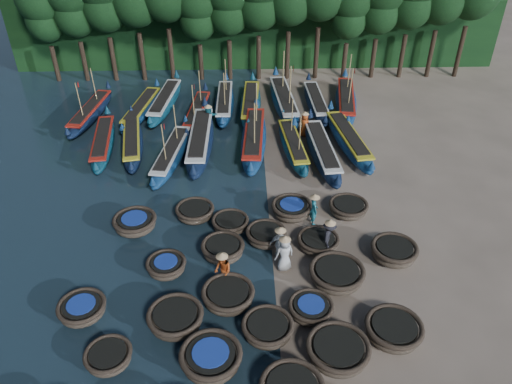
{
  "coord_description": "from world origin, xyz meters",
  "views": [
    {
      "loc": [
        -1.27,
        -18.6,
        15.64
      ],
      "look_at": [
        -0.65,
        1.94,
        1.3
      ],
      "focal_mm": 35.0,
      "sensor_mm": 36.0,
      "label": 1
    }
  ],
  "objects_px": {
    "fisherman_2": "(223,269)",
    "fisherman_6": "(305,124)",
    "coracle_5": "(109,357)",
    "coracle_11": "(176,318)",
    "coracle_22": "(230,223)",
    "fisherman_4": "(280,242)",
    "coracle_17": "(266,235)",
    "coracle_21": "(195,212)",
    "coracle_12": "(228,296)",
    "long_boat_15": "(284,101)",
    "fisherman_0": "(284,253)",
    "long_boat_3": "(171,154)",
    "coracle_14": "(337,274)",
    "coracle_13": "(311,308)",
    "long_boat_1": "(103,142)",
    "coracle_10": "(82,309)",
    "coracle_16": "(223,249)",
    "long_boat_9": "(91,112)",
    "long_boat_4": "(200,140)",
    "coracle_8": "(338,350)",
    "long_boat_16": "(316,102)",
    "long_boat_11": "(165,101)",
    "coracle_18": "(318,242)",
    "long_boat_10": "(142,109)",
    "coracle_24": "(348,208)",
    "fisherman_5": "(209,117)",
    "long_boat_8": "(348,139)",
    "long_boat_2": "(132,142)",
    "long_boat_12": "(197,113)",
    "coracle_15": "(166,266)",
    "fisherman_1": "(314,208)",
    "coracle_23": "(292,209)",
    "coracle_6": "(211,358)",
    "fisherman_3": "(329,236)",
    "coracle_9": "(394,330)",
    "long_boat_7": "(322,150)",
    "long_boat_5": "(254,138)",
    "coracle_19": "(394,251)",
    "long_boat_13": "(225,102)",
    "long_boat_6": "(293,145)",
    "long_boat_14": "(251,104)"
  },
  "relations": [
    {
      "from": "fisherman_2",
      "to": "fisherman_6",
      "type": "xyz_separation_m",
      "value": [
        4.95,
        13.31,
        -0.03
      ]
    },
    {
      "from": "coracle_5",
      "to": "coracle_11",
      "type": "distance_m",
      "value": 2.81
    },
    {
      "from": "coracle_22",
      "to": "fisherman_4",
      "type": "relative_size",
      "value": 1.09
    },
    {
      "from": "coracle_17",
      "to": "coracle_21",
      "type": "bearing_deg",
      "value": 150.72
    },
    {
      "from": "coracle_17",
      "to": "coracle_12",
      "type": "bearing_deg",
      "value": -114.25
    },
    {
      "from": "long_boat_15",
      "to": "fisherman_0",
      "type": "xyz_separation_m",
      "value": [
        -1.24,
        -16.54,
        0.34
      ]
    },
    {
      "from": "long_boat_3",
      "to": "coracle_14",
      "type": "bearing_deg",
      "value": -42.3
    },
    {
      "from": "coracle_13",
      "to": "long_boat_3",
      "type": "bearing_deg",
      "value": 119.59
    },
    {
      "from": "coracle_22",
      "to": "long_boat_1",
      "type": "distance_m",
      "value": 11.42
    },
    {
      "from": "coracle_10",
      "to": "coracle_16",
      "type": "relative_size",
      "value": 1.1
    },
    {
      "from": "long_boat_1",
      "to": "coracle_14",
      "type": "bearing_deg",
      "value": -50.44
    },
    {
      "from": "long_boat_3",
      "to": "long_boat_9",
      "type": "xyz_separation_m",
      "value": [
        -6.18,
        5.84,
        0.01
      ]
    },
    {
      "from": "long_boat_4",
      "to": "long_boat_15",
      "type": "relative_size",
      "value": 1.02
    },
    {
      "from": "coracle_8",
      "to": "long_boat_16",
      "type": "distance_m",
      "value": 21.33
    },
    {
      "from": "coracle_17",
      "to": "long_boat_11",
      "type": "xyz_separation_m",
      "value": [
        -6.55,
        14.95,
        0.14
      ]
    },
    {
      "from": "coracle_18",
      "to": "long_boat_10",
      "type": "relative_size",
      "value": 0.31
    },
    {
      "from": "coracle_24",
      "to": "fisherman_5",
      "type": "height_order",
      "value": "fisherman_5"
    },
    {
      "from": "long_boat_8",
      "to": "long_boat_1",
      "type": "bearing_deg",
      "value": 171.21
    },
    {
      "from": "long_boat_2",
      "to": "long_boat_12",
      "type": "bearing_deg",
      "value": 36.2
    },
    {
      "from": "coracle_15",
      "to": "long_boat_3",
      "type": "xyz_separation_m",
      "value": [
        -0.8,
        9.49,
        0.12
      ]
    },
    {
      "from": "coracle_16",
      "to": "fisherman_1",
      "type": "distance_m",
      "value": 5.06
    },
    {
      "from": "coracle_16",
      "to": "coracle_23",
      "type": "height_order",
      "value": "coracle_16"
    },
    {
      "from": "coracle_6",
      "to": "fisherman_3",
      "type": "xyz_separation_m",
      "value": [
        5.16,
        6.18,
        0.42
      ]
    },
    {
      "from": "long_boat_2",
      "to": "long_boat_15",
      "type": "distance_m",
      "value": 11.3
    },
    {
      "from": "fisherman_2",
      "to": "fisherman_5",
      "type": "relative_size",
      "value": 1.07
    },
    {
      "from": "coracle_24",
      "to": "fisherman_3",
      "type": "bearing_deg",
      "value": -117.69
    },
    {
      "from": "coracle_12",
      "to": "coracle_14",
      "type": "bearing_deg",
      "value": 13.01
    },
    {
      "from": "fisherman_6",
      "to": "coracle_24",
      "type": "bearing_deg",
      "value": 142.76
    },
    {
      "from": "long_boat_16",
      "to": "coracle_10",
      "type": "bearing_deg",
      "value": -124.24
    },
    {
      "from": "coracle_5",
      "to": "long_boat_11",
      "type": "height_order",
      "value": "long_boat_11"
    },
    {
      "from": "coracle_9",
      "to": "long_boat_12",
      "type": "distance_m",
      "value": 20.8
    },
    {
      "from": "coracle_9",
      "to": "long_boat_7",
      "type": "bearing_deg",
      "value": 93.75
    },
    {
      "from": "coracle_10",
      "to": "long_boat_1",
      "type": "relative_size",
      "value": 0.29
    },
    {
      "from": "long_boat_7",
      "to": "long_boat_16",
      "type": "height_order",
      "value": "long_boat_7"
    },
    {
      "from": "coracle_6",
      "to": "coracle_16",
      "type": "height_order",
      "value": "coracle_6"
    },
    {
      "from": "coracle_15",
      "to": "coracle_16",
      "type": "bearing_deg",
      "value": 21.32
    },
    {
      "from": "long_boat_5",
      "to": "long_boat_16",
      "type": "distance_m",
      "value": 7.03
    },
    {
      "from": "coracle_24",
      "to": "long_boat_12",
      "type": "xyz_separation_m",
      "value": [
        -8.44,
        10.99,
        0.1
      ]
    },
    {
      "from": "coracle_19",
      "to": "long_boat_12",
      "type": "xyz_separation_m",
      "value": [
        -9.89,
        14.46,
        0.04
      ]
    },
    {
      "from": "coracle_12",
      "to": "long_boat_16",
      "type": "height_order",
      "value": "long_boat_16"
    },
    {
      "from": "coracle_10",
      "to": "fisherman_6",
      "type": "distance_m",
      "value": 18.22
    },
    {
      "from": "coracle_8",
      "to": "coracle_10",
      "type": "height_order",
      "value": "coracle_8"
    },
    {
      "from": "coracle_18",
      "to": "long_boat_13",
      "type": "bearing_deg",
      "value": 107.23
    },
    {
      "from": "fisherman_0",
      "to": "long_boat_10",
      "type": "bearing_deg",
      "value": -81.69
    },
    {
      "from": "coracle_9",
      "to": "fisherman_4",
      "type": "distance_m",
      "value": 6.23
    },
    {
      "from": "coracle_13",
      "to": "long_boat_6",
      "type": "height_order",
      "value": "long_boat_6"
    },
    {
      "from": "coracle_14",
      "to": "long_boat_5",
      "type": "bearing_deg",
      "value": 105.15
    },
    {
      "from": "coracle_17",
      "to": "long_boat_16",
      "type": "height_order",
      "value": "long_boat_16"
    },
    {
      "from": "coracle_5",
      "to": "long_boat_14",
      "type": "relative_size",
      "value": 0.26
    },
    {
      "from": "coracle_18",
      "to": "coracle_24",
      "type": "relative_size",
      "value": 1.16
    }
  ]
}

